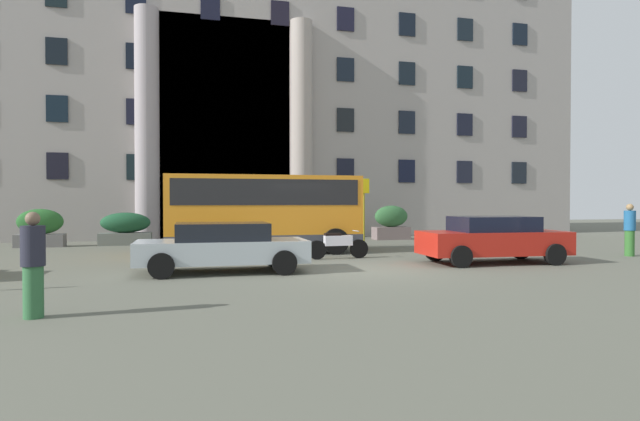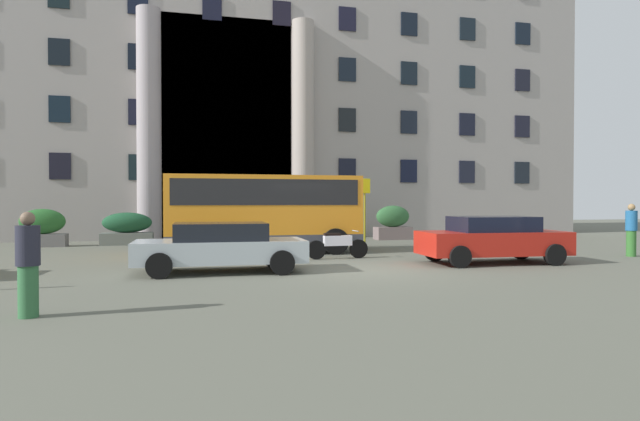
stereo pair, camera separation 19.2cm
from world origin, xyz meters
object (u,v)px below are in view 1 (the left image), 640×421
pedestrian_man_red_shirt (33,265)px  hedge_planter_entrance_right (126,229)px  hedge_planter_east (391,223)px  parked_compact_extra (493,239)px  scooter_by_planter (337,244)px  orange_minibus (263,207)px  parked_hatchback_near (222,246)px  hedge_planter_west (40,229)px  bus_stop_sign (364,204)px  pedestrian_child_trailing (630,230)px

pedestrian_man_red_shirt → hedge_planter_entrance_right: bearing=0.5°
hedge_planter_east → parked_compact_extra: size_ratio=0.40×
hedge_planter_east → scooter_by_planter: size_ratio=0.85×
parked_compact_extra → scooter_by_planter: parked_compact_extra is taller
hedge_planter_entrance_right → scooter_by_planter: (7.06, -7.45, -0.20)m
hedge_planter_east → pedestrian_man_red_shirt: size_ratio=1.03×
parked_compact_extra → pedestrian_man_red_shirt: size_ratio=2.60×
orange_minibus → parked_hatchback_near: (-1.77, -4.85, -0.96)m
hedge_planter_west → hedge_planter_entrance_right: (3.20, 0.24, -0.08)m
bus_stop_sign → pedestrian_man_red_shirt: 14.93m
hedge_planter_west → pedestrian_man_red_shirt: (3.24, -14.34, 0.10)m
hedge_planter_east → pedestrian_child_trailing: size_ratio=0.99×
parked_hatchback_near → parked_compact_extra: bearing=1.8°
orange_minibus → pedestrian_man_red_shirt: 10.86m
bus_stop_sign → hedge_planter_entrance_right: bus_stop_sign is taller
parked_compact_extra → pedestrian_man_red_shirt: (-11.17, -4.86, 0.12)m
bus_stop_sign → hedge_planter_west: bearing=167.5°
pedestrian_man_red_shirt → hedge_planter_east: bearing=-38.6°
hedge_planter_east → parked_hatchback_near: hedge_planter_east is taller
hedge_planter_east → pedestrian_man_red_shirt: 19.05m
pedestrian_man_red_shirt → pedestrian_child_trailing: bearing=-71.4°
hedge_planter_east → scooter_by_planter: 9.14m
hedge_planter_east → orange_minibus: bearing=-142.9°
hedge_planter_west → hedge_planter_east: (15.20, 0.48, 0.05)m
orange_minibus → hedge_planter_west: 9.58m
pedestrian_man_red_shirt → hedge_planter_west: bearing=13.1°
orange_minibus → parked_hatchback_near: 5.25m
bus_stop_sign → hedge_planter_entrance_right: size_ratio=1.32×
hedge_planter_west → hedge_planter_east: hedge_planter_east is taller
orange_minibus → bus_stop_sign: bearing=24.2°
bus_stop_sign → pedestrian_child_trailing: size_ratio=1.58×
bus_stop_sign → pedestrian_man_red_shirt: bus_stop_sign is taller
hedge_planter_entrance_right → pedestrian_child_trailing: bearing=-28.4°
orange_minibus → bus_stop_sign: size_ratio=2.43×
hedge_planter_entrance_right → bus_stop_sign: bearing=-17.8°
hedge_planter_entrance_right → parked_compact_extra: parked_compact_extra is taller
bus_stop_sign → hedge_planter_east: 4.24m
parked_compact_extra → orange_minibus: bearing=145.3°
hedge_planter_west → hedge_planter_entrance_right: size_ratio=0.87×
scooter_by_planter → pedestrian_man_red_shirt: bearing=-136.8°
parked_hatchback_near → scooter_by_planter: bearing=33.5°
hedge_planter_west → pedestrian_child_trailing: pedestrian_child_trailing is taller
hedge_planter_west → pedestrian_man_red_shirt: 14.70m
orange_minibus → scooter_by_planter: bearing=-50.6°
parked_hatchback_near → pedestrian_man_red_shirt: (-3.26, -4.74, 0.17)m
hedge_planter_east → pedestrian_child_trailing: pedestrian_child_trailing is taller
hedge_planter_entrance_right → scooter_by_planter: size_ratio=1.03×
bus_stop_sign → pedestrian_man_red_shirt: size_ratio=1.65×
hedge_planter_west → pedestrian_man_red_shirt: bearing=-77.3°
orange_minibus → parked_compact_extra: orange_minibus is taller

